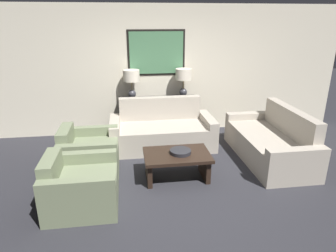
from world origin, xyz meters
The scene contains 11 objects.
ground_plane centered at (0.00, 0.00, 0.00)m, with size 20.00×20.00×0.00m, color #28282D.
back_wall centered at (0.00, 2.52, 1.33)m, with size 8.06×0.12×2.65m.
console_table centered at (0.00, 2.26, 0.40)m, with size 1.62×0.36×0.80m.
table_lamp_left centered at (-0.53, 2.26, 1.22)m, with size 0.33×0.33×0.59m.
table_lamp_right centered at (0.53, 2.26, 1.22)m, with size 0.33×0.33×0.59m.
couch_by_back_wall centered at (0.00, 1.60, 0.30)m, with size 1.96×0.93×0.90m.
couch_by_side centered at (1.83, 0.78, 0.30)m, with size 0.93×1.96×0.90m.
coffee_table centered at (0.07, 0.32, 0.30)m, with size 1.01×0.66×0.42m.
decorative_bowl centered at (0.12, 0.31, 0.45)m, with size 0.32×0.32×0.06m.
armchair_near_back_wall centered at (-1.31, 0.85, 0.27)m, with size 0.91×0.92×0.73m.
armchair_near_camera centered at (-1.31, -0.21, 0.27)m, with size 0.91×0.92×0.73m.
Camera 1 is at (-0.65, -3.77, 2.36)m, focal length 32.00 mm.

